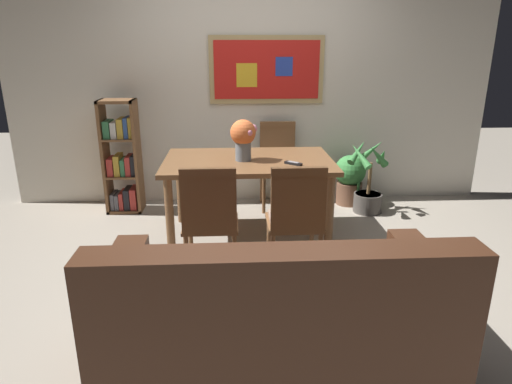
# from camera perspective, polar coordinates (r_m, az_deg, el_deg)

# --- Properties ---
(ground_plane) EXTENTS (12.00, 12.00, 0.00)m
(ground_plane) POSITION_cam_1_polar(r_m,az_deg,el_deg) (3.65, 0.71, -9.23)
(ground_plane) COLOR gray
(wall_back_with_painting) EXTENTS (5.20, 0.14, 2.60)m
(wall_back_with_painting) POSITION_cam_1_polar(r_m,az_deg,el_deg) (4.92, -0.55, 13.82)
(wall_back_with_painting) COLOR silver
(wall_back_with_painting) RESTS_ON ground_plane
(dining_table) EXTENTS (1.48, 0.95, 0.73)m
(dining_table) POSITION_cam_1_polar(r_m,az_deg,el_deg) (3.94, -0.99, 2.93)
(dining_table) COLOR brown
(dining_table) RESTS_ON ground_plane
(dining_chair_near_left) EXTENTS (0.40, 0.41, 0.91)m
(dining_chair_near_left) POSITION_cam_1_polar(r_m,az_deg,el_deg) (3.18, -5.92, -2.96)
(dining_chair_near_left) COLOR brown
(dining_chair_near_left) RESTS_ON ground_plane
(dining_chair_near_right) EXTENTS (0.40, 0.41, 0.91)m
(dining_chair_near_right) POSITION_cam_1_polar(r_m,az_deg,el_deg) (3.20, 5.14, -2.83)
(dining_chair_near_right) COLOR brown
(dining_chair_near_right) RESTS_ON ground_plane
(dining_chair_far_right) EXTENTS (0.40, 0.41, 0.91)m
(dining_chair_far_right) POSITION_cam_1_polar(r_m,az_deg,el_deg) (4.80, 2.85, 4.42)
(dining_chair_far_right) COLOR brown
(dining_chair_far_right) RESTS_ON ground_plane
(leather_couch) EXTENTS (1.80, 0.84, 0.84)m
(leather_couch) POSITION_cam_1_polar(r_m,az_deg,el_deg) (2.42, 2.68, -16.18)
(leather_couch) COLOR #472819
(leather_couch) RESTS_ON ground_plane
(bookshelf) EXTENTS (0.36, 0.28, 1.17)m
(bookshelf) POSITION_cam_1_polar(r_m,az_deg,el_deg) (4.83, -16.70, 3.92)
(bookshelf) COLOR brown
(bookshelf) RESTS_ON ground_plane
(potted_ivy) EXTENTS (0.34, 0.34, 0.56)m
(potted_ivy) POSITION_cam_1_polar(r_m,az_deg,el_deg) (5.01, 11.94, 1.74)
(potted_ivy) COLOR brown
(potted_ivy) RESTS_ON ground_plane
(potted_palm) EXTENTS (0.42, 0.48, 0.77)m
(potted_palm) POSITION_cam_1_polar(r_m,az_deg,el_deg) (4.80, 14.16, 0.70)
(potted_palm) COLOR #4C4742
(potted_palm) RESTS_ON ground_plane
(flower_vase) EXTENTS (0.23, 0.23, 0.36)m
(flower_vase) POSITION_cam_1_polar(r_m,az_deg,el_deg) (3.84, -1.64, 7.18)
(flower_vase) COLOR slate
(flower_vase) RESTS_ON dining_table
(tv_remote) EXTENTS (0.15, 0.14, 0.02)m
(tv_remote) POSITION_cam_1_polar(r_m,az_deg,el_deg) (3.75, 4.80, 3.69)
(tv_remote) COLOR black
(tv_remote) RESTS_ON dining_table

